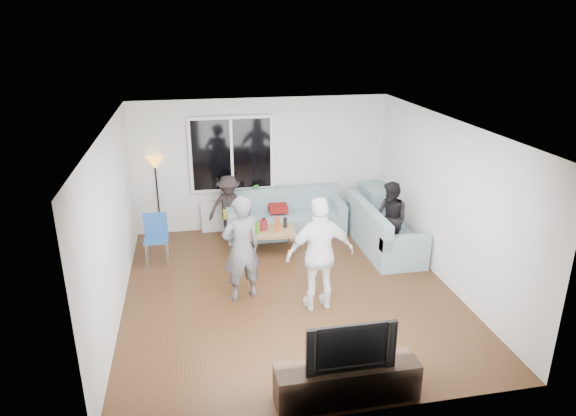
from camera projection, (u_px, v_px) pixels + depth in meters
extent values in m
cube|color=#56351C|center=(289.00, 291.00, 8.02)|extent=(5.00, 5.50, 0.04)
cube|color=white|center=(289.00, 124.00, 7.11)|extent=(5.00, 5.50, 0.04)
cube|color=silver|center=(262.00, 164.00, 10.11)|extent=(5.00, 0.04, 2.60)
cube|color=silver|center=(344.00, 311.00, 5.01)|extent=(5.00, 0.04, 2.60)
cube|color=silver|center=(111.00, 225.00, 7.11)|extent=(0.04, 5.50, 2.60)
cube|color=silver|center=(447.00, 202.00, 8.01)|extent=(0.04, 5.50, 2.60)
cube|color=white|center=(232.00, 154.00, 9.85)|extent=(1.62, 0.06, 1.47)
cube|color=black|center=(232.00, 155.00, 9.81)|extent=(1.50, 0.02, 1.35)
cube|color=white|center=(232.00, 155.00, 9.80)|extent=(0.05, 0.03, 1.35)
cube|color=silver|center=(234.00, 215.00, 10.24)|extent=(1.30, 0.12, 0.62)
imported|color=#2A692A|center=(255.00, 192.00, 10.12)|extent=(0.21, 0.19, 0.33)
imported|color=white|center=(219.00, 198.00, 10.02)|extent=(0.17, 0.17, 0.17)
cube|color=#77949C|center=(384.00, 206.00, 10.39)|extent=(0.85, 0.85, 0.85)
cube|color=yellow|center=(233.00, 213.00, 9.79)|extent=(0.40, 0.34, 0.14)
cube|color=maroon|center=(278.00, 208.00, 10.02)|extent=(0.36, 0.31, 0.13)
cube|color=tan|center=(265.00, 240.00, 9.33)|extent=(1.15, 0.69, 0.40)
cylinder|color=maroon|center=(263.00, 225.00, 9.25)|extent=(0.17, 0.17, 0.17)
imported|color=#515156|center=(241.00, 248.00, 7.54)|extent=(0.67, 0.53, 1.63)
imported|color=silver|center=(320.00, 254.00, 7.27)|extent=(1.02, 0.47, 1.70)
imported|color=black|center=(391.00, 219.00, 9.03)|extent=(0.68, 0.78, 1.34)
imported|color=black|center=(229.00, 207.00, 9.79)|extent=(0.86, 0.57, 1.23)
cube|color=#332619|center=(347.00, 381.00, 5.66)|extent=(1.60, 0.40, 0.44)
imported|color=black|center=(349.00, 343.00, 5.49)|extent=(0.99, 0.13, 0.57)
cylinder|color=orange|center=(249.00, 223.00, 9.26)|extent=(0.07, 0.07, 0.24)
cylinder|color=black|center=(264.00, 223.00, 9.32)|extent=(0.07, 0.07, 0.20)
cylinder|color=#3A8D19|center=(258.00, 228.00, 9.05)|extent=(0.08, 0.08, 0.24)
cylinder|color=#DB4E13|center=(277.00, 224.00, 9.19)|extent=(0.07, 0.07, 0.28)
cylinder|color=black|center=(285.00, 222.00, 9.36)|extent=(0.07, 0.07, 0.19)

